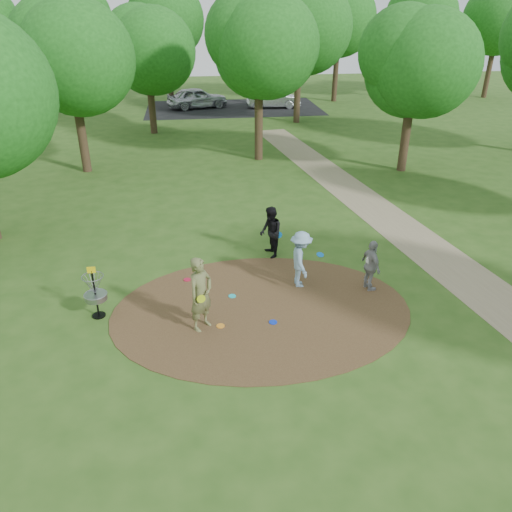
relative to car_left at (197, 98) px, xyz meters
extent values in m
plane|color=#2D5119|center=(0.90, -30.32, -0.82)|extent=(100.00, 100.00, 0.00)
cylinder|color=#47301C|center=(0.90, -30.32, -0.81)|extent=(8.40, 8.40, 0.02)
cube|color=#8C7A5B|center=(7.40, -28.32, -0.81)|extent=(7.55, 39.89, 0.01)
cube|color=black|center=(2.90, -0.32, -0.82)|extent=(14.00, 8.00, 0.01)
imported|color=#65693D|center=(-0.78, -30.95, 0.21)|extent=(0.88, 0.88, 2.07)
cylinder|color=#B4CF17|center=(-0.78, -31.26, 0.27)|extent=(0.22, 0.08, 0.22)
imported|color=#82A6C3|center=(2.25, -29.11, 0.07)|extent=(0.67, 1.16, 1.78)
cylinder|color=blue|center=(2.82, -29.16, 0.22)|extent=(0.29, 0.29, 0.08)
imported|color=black|center=(1.67, -27.03, 0.06)|extent=(0.78, 0.94, 1.76)
cylinder|color=#0D7AE5|center=(1.95, -27.07, -0.04)|extent=(0.23, 0.11, 0.22)
imported|color=#959597|center=(4.25, -29.63, -0.02)|extent=(0.55, 0.99, 1.60)
cylinder|color=white|center=(4.16, -29.68, 0.20)|extent=(0.22, 0.07, 0.22)
cylinder|color=#18BCC6|center=(0.14, -29.51, -0.79)|extent=(0.22, 0.22, 0.02)
cylinder|color=#0C2DCC|center=(1.11, -31.00, -0.79)|extent=(0.22, 0.22, 0.02)
cylinder|color=#B51233|center=(-1.17, -28.36, -0.79)|extent=(0.22, 0.22, 0.02)
imported|color=#B4B6BC|center=(0.00, 0.00, 0.00)|extent=(5.16, 3.14, 1.64)
imported|color=#B2B6BB|center=(6.14, -0.69, -0.11)|extent=(4.35, 1.69, 1.41)
cylinder|color=orange|center=(-0.31, -30.98, -0.79)|extent=(0.22, 0.22, 0.02)
cylinder|color=black|center=(-3.60, -30.02, -0.15)|extent=(0.05, 0.05, 1.35)
cylinder|color=black|center=(-3.60, -30.02, -0.80)|extent=(0.36, 0.36, 0.04)
cylinder|color=gray|center=(-3.60, -30.02, -0.20)|extent=(0.60, 0.60, 0.16)
torus|color=gray|center=(-3.60, -30.02, -0.12)|extent=(0.63, 0.63, 0.03)
torus|color=gray|center=(-3.60, -30.02, 0.43)|extent=(0.58, 0.58, 0.02)
cube|color=yellow|center=(-3.60, -30.02, 0.63)|extent=(0.22, 0.02, 0.18)
cylinder|color=#332316|center=(-6.10, -16.32, 1.08)|extent=(0.44, 0.44, 3.80)
sphere|color=#1A5416|center=(-6.10, -16.32, 4.43)|extent=(5.26, 5.26, 5.26)
cylinder|color=#332316|center=(2.90, -15.32, 1.27)|extent=(0.44, 0.44, 4.18)
sphere|color=#1A5416|center=(2.90, -15.32, 4.77)|extent=(5.14, 5.14, 5.14)
cylinder|color=#332316|center=(9.90, -18.32, 0.98)|extent=(0.44, 0.44, 3.61)
sphere|color=#1A5416|center=(9.90, -18.32, 4.15)|extent=(4.96, 4.96, 4.96)
cylinder|color=#332316|center=(-3.10, -8.32, 0.89)|extent=(0.44, 0.44, 3.42)
sphere|color=#1A5416|center=(-3.10, -8.32, 4.03)|extent=(5.20, 5.20, 5.20)
cylinder|color=#332316|center=(6.90, -6.32, 1.36)|extent=(0.44, 0.44, 4.37)
sphere|color=#1A5416|center=(6.90, -6.32, 5.21)|extent=(6.02, 6.02, 6.02)
camera|label=1|loc=(-0.84, -42.01, 6.92)|focal=35.00mm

